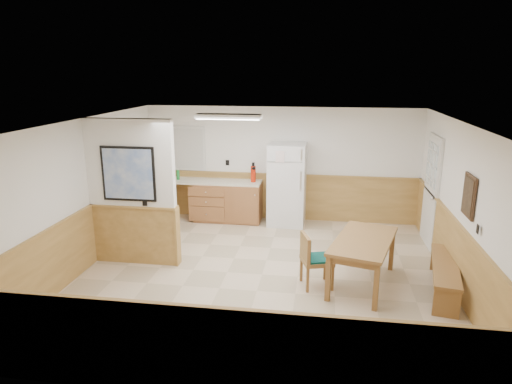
% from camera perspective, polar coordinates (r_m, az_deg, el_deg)
% --- Properties ---
extents(ground, '(6.00, 6.00, 0.00)m').
position_cam_1_polar(ground, '(7.63, 0.77, -10.27)').
color(ground, beige).
rests_on(ground, ground).
extents(ceiling, '(6.00, 6.00, 0.02)m').
position_cam_1_polar(ceiling, '(6.94, 0.84, 8.74)').
color(ceiling, white).
rests_on(ceiling, back_wall).
extents(back_wall, '(6.00, 0.02, 2.50)m').
position_cam_1_polar(back_wall, '(10.08, 3.12, 3.50)').
color(back_wall, white).
rests_on(back_wall, ground).
extents(right_wall, '(0.02, 6.00, 2.50)m').
position_cam_1_polar(right_wall, '(7.42, 24.43, -2.08)').
color(right_wall, white).
rests_on(right_wall, ground).
extents(left_wall, '(0.02, 6.00, 2.50)m').
position_cam_1_polar(left_wall, '(8.14, -20.62, -0.26)').
color(left_wall, white).
rests_on(left_wall, ground).
extents(wainscot_back, '(6.00, 0.04, 1.00)m').
position_cam_1_polar(wainscot_back, '(10.24, 3.05, -0.64)').
color(wainscot_back, tan).
rests_on(wainscot_back, ground).
extents(wainscot_right, '(0.04, 6.00, 1.00)m').
position_cam_1_polar(wainscot_right, '(7.65, 23.68, -7.45)').
color(wainscot_right, tan).
rests_on(wainscot_right, ground).
extents(wainscot_left, '(0.04, 6.00, 1.00)m').
position_cam_1_polar(wainscot_left, '(8.34, -20.03, -5.24)').
color(wainscot_left, tan).
rests_on(wainscot_left, ground).
extents(partition_wall, '(1.50, 0.20, 2.50)m').
position_cam_1_polar(partition_wall, '(7.98, -15.22, -0.24)').
color(partition_wall, white).
rests_on(partition_wall, ground).
extents(kitchen_counter, '(2.20, 0.61, 1.00)m').
position_cam_1_polar(kitchen_counter, '(10.15, -3.92, -1.03)').
color(kitchen_counter, brown).
rests_on(kitchen_counter, ground).
extents(exterior_door, '(0.07, 1.02, 2.15)m').
position_cam_1_polar(exterior_door, '(9.24, 21.03, 0.17)').
color(exterior_door, silver).
rests_on(exterior_door, ground).
extents(kitchen_window, '(0.80, 0.04, 1.00)m').
position_cam_1_polar(kitchen_window, '(10.41, -8.50, 5.40)').
color(kitchen_window, silver).
rests_on(kitchen_window, back_wall).
extents(wall_painting, '(0.04, 0.50, 0.60)m').
position_cam_1_polar(wall_painting, '(7.06, 25.06, -0.44)').
color(wall_painting, '#372516').
rests_on(wall_painting, right_wall).
extents(fluorescent_fixture, '(1.20, 0.30, 0.09)m').
position_cam_1_polar(fluorescent_fixture, '(8.36, -3.45, 9.41)').
color(fluorescent_fixture, silver).
rests_on(fluorescent_fixture, ceiling).
extents(refrigerator, '(0.80, 0.73, 1.77)m').
position_cam_1_polar(refrigerator, '(9.79, 3.89, 0.93)').
color(refrigerator, white).
rests_on(refrigerator, ground).
extents(dining_table, '(1.20, 1.76, 0.75)m').
position_cam_1_polar(dining_table, '(7.25, 13.28, -6.47)').
color(dining_table, '#8F5E34').
rests_on(dining_table, ground).
extents(dining_bench, '(0.67, 1.71, 0.45)m').
position_cam_1_polar(dining_bench, '(7.51, 22.55, -9.03)').
color(dining_bench, '#8F5E34').
rests_on(dining_bench, ground).
extents(dining_chair, '(0.72, 0.58, 0.85)m').
position_cam_1_polar(dining_chair, '(7.10, 6.96, -7.99)').
color(dining_chair, '#8F5E34').
rests_on(dining_chair, ground).
extents(fire_extinguisher, '(0.14, 0.14, 0.43)m').
position_cam_1_polar(fire_extinguisher, '(9.90, -0.35, 2.34)').
color(fire_extinguisher, red).
rests_on(fire_extinguisher, kitchen_counter).
extents(soap_bottle, '(0.09, 0.09, 0.21)m').
position_cam_1_polar(soap_bottle, '(10.27, -9.73, 2.13)').
color(soap_bottle, '#178332').
rests_on(soap_bottle, kitchen_counter).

